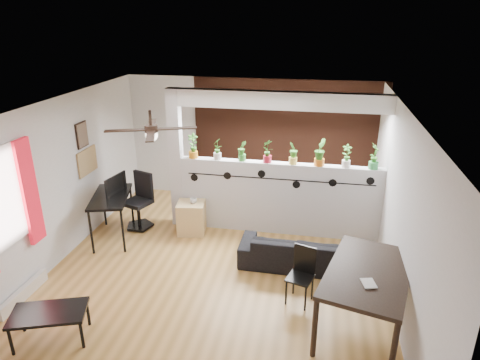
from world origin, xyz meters
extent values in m
cube|color=olive|center=(0.00, 0.00, -0.05)|extent=(6.30, 7.10, 0.10)
cube|color=#B7B7BA|center=(0.00, 3.02, 1.30)|extent=(6.30, 0.04, 2.90)
cube|color=#B7B7BA|center=(0.00, -3.02, 1.30)|extent=(6.30, 0.04, 2.90)
cube|color=#B7B7BA|center=(-2.62, 0.00, 1.30)|extent=(0.04, 7.10, 2.90)
cube|color=#B7B7BA|center=(2.62, 0.00, 1.30)|extent=(0.04, 7.10, 2.90)
cube|color=white|center=(0.00, 0.00, 2.65)|extent=(6.30, 7.10, 0.10)
cube|color=#BCBCC1|center=(0.80, 1.50, 0.68)|extent=(3.60, 0.18, 1.35)
cube|color=silver|center=(0.80, 1.50, 2.45)|extent=(3.60, 0.18, 0.30)
cube|color=#BCBCC1|center=(-1.11, 1.50, 1.30)|extent=(0.22, 0.20, 2.60)
cube|color=brown|center=(0.80, 2.97, 1.30)|extent=(3.90, 0.05, 2.60)
cube|color=black|center=(0.80, 1.40, 1.08)|extent=(3.31, 0.01, 0.02)
cylinder|color=black|center=(-0.75, 1.40, 1.00)|extent=(0.14, 0.01, 0.14)
cylinder|color=black|center=(-0.13, 1.40, 1.08)|extent=(0.14, 0.01, 0.14)
cylinder|color=black|center=(0.49, 1.40, 1.16)|extent=(0.14, 0.01, 0.14)
cylinder|color=black|center=(1.11, 1.40, 1.00)|extent=(0.14, 0.01, 0.14)
cylinder|color=black|center=(1.73, 1.40, 1.08)|extent=(0.14, 0.01, 0.14)
cylinder|color=black|center=(2.35, 1.40, 1.16)|extent=(0.14, 0.01, 0.14)
cube|color=white|center=(-2.58, -1.20, 1.55)|extent=(0.02, 0.95, 1.25)
cube|color=silver|center=(-2.57, -1.20, 1.55)|extent=(0.04, 1.05, 1.35)
cube|color=red|center=(-2.53, -0.70, 1.45)|extent=(0.06, 0.30, 1.55)
cube|color=silver|center=(-2.54, -1.20, 0.09)|extent=(0.08, 1.00, 0.18)
cube|color=#977649|center=(-2.58, 0.95, 1.35)|extent=(0.03, 0.60, 0.45)
cube|color=#8C7259|center=(-2.58, 0.90, 1.85)|extent=(0.03, 0.30, 0.40)
cube|color=black|center=(-2.58, 0.90, 1.85)|extent=(0.02, 0.34, 0.44)
cylinder|color=black|center=(-0.80, -0.30, 2.50)|extent=(0.04, 0.04, 0.20)
cylinder|color=black|center=(-0.80, -0.30, 2.35)|extent=(0.18, 0.18, 0.10)
sphere|color=white|center=(-0.80, -0.30, 2.26)|extent=(0.17, 0.17, 0.17)
cube|color=black|center=(-0.48, -0.18, 2.34)|extent=(0.55, 0.29, 0.01)
cube|color=black|center=(-0.92, 0.02, 2.34)|extent=(0.29, 0.55, 0.01)
cube|color=black|center=(-1.12, -0.42, 2.34)|extent=(0.55, 0.29, 0.01)
cube|color=black|center=(-0.68, -0.62, 2.34)|extent=(0.29, 0.55, 0.01)
cylinder|color=orange|center=(-0.78, 1.50, 1.41)|extent=(0.17, 0.17, 0.12)
imported|color=#205A19|center=(-0.78, 1.50, 1.63)|extent=(0.24, 0.20, 0.36)
cylinder|color=silver|center=(-0.33, 1.50, 1.41)|extent=(0.14, 0.14, 0.12)
imported|color=#205A19|center=(-0.33, 1.50, 1.60)|extent=(0.21, 0.24, 0.30)
cylinder|color=#358932|center=(0.12, 1.50, 1.41)|extent=(0.13, 0.13, 0.12)
imported|color=#205A19|center=(0.12, 1.50, 1.59)|extent=(0.23, 0.21, 0.27)
cylinder|color=#AC1B2E|center=(0.57, 1.50, 1.41)|extent=(0.15, 0.15, 0.12)
imported|color=#205A19|center=(0.57, 1.50, 1.61)|extent=(0.27, 0.27, 0.32)
cylinder|color=#E9C852|center=(1.03, 1.50, 1.41)|extent=(0.14, 0.14, 0.12)
imported|color=#205A19|center=(1.03, 1.50, 1.60)|extent=(0.19, 0.22, 0.30)
cylinder|color=orange|center=(1.48, 1.50, 1.41)|extent=(0.18, 0.18, 0.12)
imported|color=#205A19|center=(1.48, 1.50, 1.64)|extent=(0.25, 0.29, 0.38)
cylinder|color=white|center=(1.93, 1.50, 1.41)|extent=(0.14, 0.14, 0.12)
imported|color=#205A19|center=(1.93, 1.50, 1.60)|extent=(0.20, 0.16, 0.30)
cylinder|color=#338E49|center=(2.38, 1.50, 1.41)|extent=(0.16, 0.16, 0.12)
imported|color=#205A19|center=(2.38, 1.50, 1.62)|extent=(0.25, 0.28, 0.35)
imported|color=black|center=(1.21, 0.41, 0.25)|extent=(1.73, 0.70, 0.50)
cube|color=tan|center=(-0.76, 1.16, 0.30)|extent=(0.55, 0.50, 0.60)
imported|color=gray|center=(-0.71, 1.16, 0.65)|extent=(0.15, 0.15, 0.09)
cube|color=black|center=(-2.08, 0.71, 0.81)|extent=(0.89, 1.27, 0.04)
cylinder|color=black|center=(-2.18, 0.13, 0.39)|extent=(0.04, 0.04, 0.78)
cylinder|color=black|center=(-1.69, 0.27, 0.39)|extent=(0.04, 0.04, 0.78)
cylinder|color=black|center=(-2.48, 1.15, 0.39)|extent=(0.04, 0.04, 0.78)
cylinder|color=black|center=(-1.98, 1.30, 0.39)|extent=(0.04, 0.04, 0.78)
imported|color=black|center=(-2.08, 0.86, 0.92)|extent=(0.32, 0.11, 0.18)
cylinder|color=black|center=(-1.79, 1.16, 0.04)|extent=(0.54, 0.54, 0.04)
cylinder|color=black|center=(-1.79, 1.16, 0.27)|extent=(0.06, 0.06, 0.46)
cube|color=black|center=(-1.79, 1.16, 0.52)|extent=(0.56, 0.56, 0.07)
cube|color=black|center=(-1.73, 1.35, 0.81)|extent=(0.41, 0.20, 0.50)
cube|color=black|center=(2.15, -0.93, 0.83)|extent=(1.32, 1.76, 0.06)
cylinder|color=black|center=(1.54, -1.53, 0.40)|extent=(0.07, 0.07, 0.80)
cylinder|color=black|center=(2.38, -1.76, 0.40)|extent=(0.07, 0.07, 0.80)
cylinder|color=black|center=(1.92, -0.09, 0.40)|extent=(0.07, 0.07, 0.80)
cylinder|color=black|center=(2.76, -0.32, 0.40)|extent=(0.07, 0.07, 0.80)
imported|color=gray|center=(2.05, -1.23, 0.87)|extent=(0.19, 0.23, 0.02)
cube|color=black|center=(1.32, -0.54, 0.40)|extent=(0.42, 0.42, 0.03)
cube|color=black|center=(1.36, -0.40, 0.62)|extent=(0.31, 0.12, 0.42)
cube|color=black|center=(1.14, -0.63, 0.20)|extent=(0.03, 0.03, 0.40)
cube|color=black|center=(1.41, -0.72, 0.20)|extent=(0.03, 0.03, 0.40)
cube|color=black|center=(1.22, -0.36, 0.41)|extent=(0.03, 0.03, 0.81)
cube|color=black|center=(1.49, -0.45, 0.41)|extent=(0.03, 0.03, 0.81)
cube|color=black|center=(-1.66, -1.86, 0.39)|extent=(1.00, 0.76, 0.04)
cylinder|color=black|center=(-1.97, -2.19, 0.19)|extent=(0.04, 0.04, 0.37)
cylinder|color=black|center=(-1.21, -1.92, 0.19)|extent=(0.04, 0.04, 0.37)
cylinder|color=black|center=(-2.11, -1.80, 0.19)|extent=(0.04, 0.04, 0.37)
cylinder|color=black|center=(-1.35, -1.53, 0.19)|extent=(0.04, 0.04, 0.37)
camera|label=1|loc=(1.43, -5.61, 3.81)|focal=32.00mm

